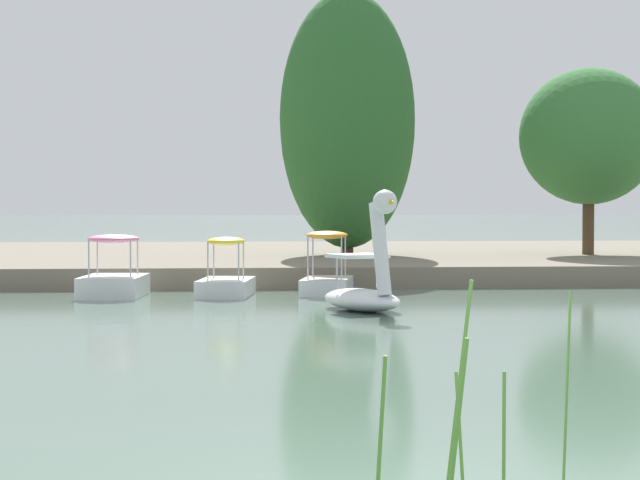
# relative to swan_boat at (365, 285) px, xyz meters

# --- Properties ---
(shore_bank_far) EXTENTS (112.64, 22.06, 0.56)m
(shore_bank_far) POSITION_rel_swan_boat_xyz_m (-1.27, 17.04, -0.25)
(shore_bank_far) COLOR slate
(shore_bank_far) RESTS_ON ground_plane
(swan_boat) EXTENTS (1.96, 2.68, 2.45)m
(swan_boat) POSITION_rel_swan_boat_xyz_m (0.00, 0.00, 0.00)
(swan_boat) COLOR white
(swan_boat) RESTS_ON ground_plane
(pedal_boat_orange) EXTENTS (1.52, 2.38, 1.54)m
(pedal_boat_orange) POSITION_rel_swan_boat_xyz_m (-0.35, 4.50, -0.06)
(pedal_boat_orange) COLOR white
(pedal_boat_orange) RESTS_ON ground_plane
(pedal_boat_yellow) EXTENTS (1.47, 2.40, 1.40)m
(pedal_boat_yellow) POSITION_rel_swan_boat_xyz_m (-2.79, 4.15, -0.14)
(pedal_boat_yellow) COLOR white
(pedal_boat_yellow) RESTS_ON ground_plane
(pedal_boat_pink) EXTENTS (1.56, 2.36, 1.47)m
(pedal_boat_pink) POSITION_rel_swan_boat_xyz_m (-5.43, 4.15, -0.09)
(pedal_boat_pink) COLOR white
(pedal_boat_pink) RESTS_ON ground_plane
(tree_broadleaf_left) EXTENTS (6.33, 6.31, 6.10)m
(tree_broadleaf_left) POSITION_rel_swan_boat_xyz_m (9.07, 13.22, 3.89)
(tree_broadleaf_left) COLOR #4C3823
(tree_broadleaf_left) RESTS_ON shore_bank_far
(tree_willow_overhanging) EXTENTS (6.15, 6.01, 8.57)m
(tree_willow_overhanging) POSITION_rel_swan_boat_xyz_m (1.18, 13.62, 4.42)
(tree_willow_overhanging) COLOR #4C3823
(tree_willow_overhanging) RESTS_ON shore_bank_far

